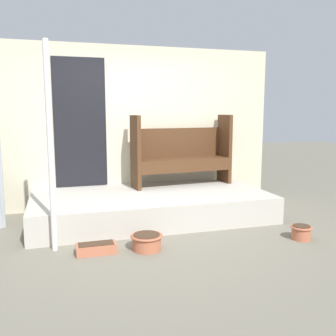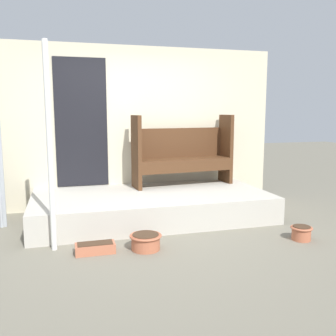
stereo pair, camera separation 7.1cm
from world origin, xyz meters
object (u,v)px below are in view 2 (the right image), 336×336
Objects in this scene: bench at (182,151)px; planter_box_rect at (95,248)px; flower_pot_middle at (301,232)px; flower_pot_left at (146,241)px; support_post at (50,149)px.

bench is 2.45m from planter_box_rect.
flower_pot_middle reaches higher than planter_box_rect.
flower_pot_left is 1.92m from flower_pot_middle.
flower_pot_left is 1.39× the size of flower_pot_middle.
support_post reaches higher than bench.
flower_pot_left is at bearing -15.39° from support_post.
planter_box_rect is at bearing -27.73° from support_post.
bench is 2.29m from flower_pot_middle.
support_post is at bearing 170.64° from flower_pot_middle.
bench is 3.77× the size of planter_box_rect.
support_post is 1.41× the size of bench.
flower_pot_middle is (2.92, -0.48, -1.06)m from support_post.
planter_box_rect is (-0.57, 0.05, -0.04)m from flower_pot_left.
bench is at bearing 60.18° from flower_pot_left.
support_post is at bearing 164.61° from flower_pot_left.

